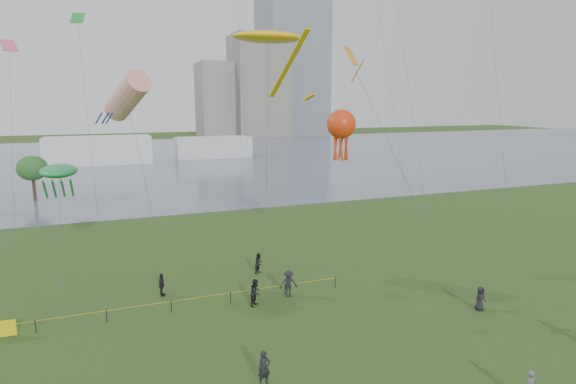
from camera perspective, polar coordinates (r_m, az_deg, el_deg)
name	(u,v)px	position (r m, az deg, el deg)	size (l,w,h in m)	color
lake	(154,159)	(119.32, -15.65, 3.80)	(400.00, 120.00, 0.08)	slate
building_mid	(259,87)	(188.84, -3.50, 12.37)	(20.00, 20.00, 38.00)	slate
building_low	(220,100)	(190.89, -8.12, 10.77)	(16.00, 18.00, 28.00)	gray
pavilion_left	(99,150)	(113.56, -21.53, 4.62)	(22.00, 8.00, 6.00)	silver
pavilion_right	(213,147)	(119.18, -8.88, 5.26)	(18.00, 7.00, 5.00)	silver
fence	(70,319)	(33.27, -24.47, -13.54)	(24.07, 0.07, 1.05)	black
spectator_a	(256,292)	(33.33, -3.83, -11.79)	(0.91, 0.71, 1.87)	black
spectator_b	(289,284)	(34.64, 0.07, -10.80)	(1.26, 0.73, 1.95)	black
spectator_c	(162,285)	(35.96, -14.75, -10.59)	(0.97, 0.41, 1.66)	black
spectator_d	(480,298)	(35.05, 21.82, -11.63)	(0.80, 0.52, 1.63)	black
spectator_f	(264,368)	(24.98, -2.84, -20.14)	(0.65, 0.42, 1.77)	black
spectator_g	(259,263)	(39.19, -3.45, -8.42)	(0.81, 0.63, 1.67)	black
kite_stingray	(268,38)	(38.07, -2.35, 17.80)	(5.49, 10.19, 18.87)	#3F3F42
kite_windsock	(127,96)	(39.32, -18.53, 10.71)	(4.32, 9.39, 16.02)	#3F3F42
kite_creature	(59,171)	(37.62, -25.53, 2.24)	(2.49, 8.31, 9.29)	#3F3F42
kite_octopus	(341,125)	(38.80, 6.33, 7.90)	(7.66, 7.55, 13.05)	#3F3F42
kite_delta	(358,72)	(31.68, 8.34, 13.94)	(1.46, 16.57, 17.17)	#3F3F42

